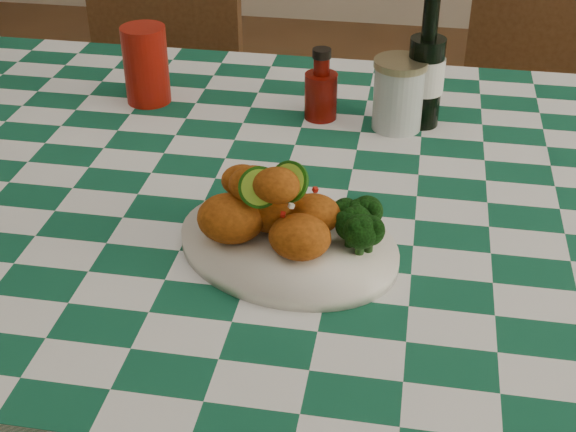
% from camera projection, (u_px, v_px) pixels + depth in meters
% --- Properties ---
extents(dining_table, '(1.66, 1.06, 0.79)m').
position_uv_depth(dining_table, '(282.00, 374.00, 1.43)').
color(dining_table, '#115136').
rests_on(dining_table, ground).
extents(plate, '(0.37, 0.34, 0.02)m').
position_uv_depth(plate, '(288.00, 245.00, 1.06)').
color(plate, white).
rests_on(plate, dining_table).
extents(fried_chicken_pile, '(0.17, 0.12, 0.11)m').
position_uv_depth(fried_chicken_pile, '(278.00, 204.00, 1.03)').
color(fried_chicken_pile, '#AD5010').
rests_on(fried_chicken_pile, plate).
extents(broccoli_side, '(0.08, 0.08, 0.06)m').
position_uv_depth(broccoli_side, '(360.00, 223.00, 1.04)').
color(broccoli_side, black).
rests_on(broccoli_side, plate).
extents(red_tumbler, '(0.10, 0.10, 0.14)m').
position_uv_depth(red_tumbler, '(146.00, 65.00, 1.43)').
color(red_tumbler, maroon).
rests_on(red_tumbler, dining_table).
extents(ketchup_bottle, '(0.06, 0.06, 0.13)m').
position_uv_depth(ketchup_bottle, '(321.00, 84.00, 1.38)').
color(ketchup_bottle, '#660B05').
rests_on(ketchup_bottle, dining_table).
extents(mason_jar, '(0.10, 0.10, 0.12)m').
position_uv_depth(mason_jar, '(398.00, 94.00, 1.35)').
color(mason_jar, '#B2BCBA').
rests_on(mason_jar, dining_table).
extents(beer_bottle, '(0.08, 0.08, 0.22)m').
position_uv_depth(beer_bottle, '(426.00, 63.00, 1.33)').
color(beer_bottle, black).
rests_on(beer_bottle, dining_table).
extents(wooden_chair_left, '(0.41, 0.43, 0.87)m').
position_uv_depth(wooden_chair_left, '(150.00, 154.00, 2.04)').
color(wooden_chair_left, '#472814').
rests_on(wooden_chair_left, ground).
extents(wooden_chair_right, '(0.56, 0.57, 1.02)m').
position_uv_depth(wooden_chair_right, '(540.00, 155.00, 1.88)').
color(wooden_chair_right, '#472814').
rests_on(wooden_chair_right, ground).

